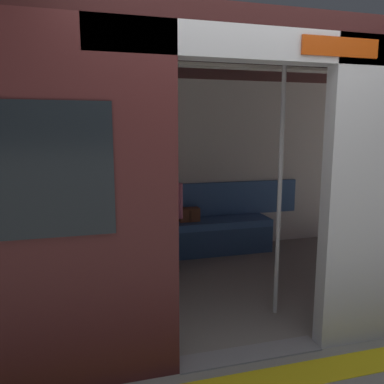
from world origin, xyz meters
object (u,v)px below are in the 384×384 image
at_px(person_seated, 161,207).
at_px(handbag, 189,215).
at_px(bench_seat, 179,231).
at_px(grab_pole_door, 170,196).
at_px(train_car, 194,135).
at_px(book, 135,223).
at_px(grab_pole_far, 280,190).

relative_size(person_seated, handbag, 4.49).
bearing_deg(person_seated, bench_seat, -166.97).
bearing_deg(grab_pole_door, bench_seat, -105.34).
height_order(train_car, book, train_car).
xyz_separation_m(train_car, grab_pole_far, (-0.56, 0.67, -0.45)).
distance_m(train_car, grab_pole_far, 0.98).
bearing_deg(person_seated, handbag, -164.79).
relative_size(grab_pole_door, grab_pole_far, 1.00).
distance_m(person_seated, grab_pole_far, 1.82).
distance_m(person_seated, book, 0.39).
relative_size(train_car, book, 29.09).
bearing_deg(grab_pole_far, grab_pole_door, 3.74).
relative_size(handbag, grab_pole_door, 0.12).
height_order(person_seated, grab_pole_door, grab_pole_door).
height_order(grab_pole_door, grab_pole_far, same).
xyz_separation_m(book, grab_pole_far, (-1.01, 1.74, 0.65)).
height_order(bench_seat, book, book).
relative_size(bench_seat, handbag, 9.38).
bearing_deg(handbag, train_car, 77.73).
bearing_deg(book, grab_pole_far, 125.97).
bearing_deg(grab_pole_door, train_car, -118.31).
height_order(bench_seat, handbag, handbag).
bearing_deg(book, grab_pole_door, 97.80).
bearing_deg(person_seated, grab_pole_far, 113.51).
bearing_deg(handbag, grab_pole_door, 70.73).
distance_m(bench_seat, book, 0.55).
height_order(person_seated, book, person_seated).
xyz_separation_m(bench_seat, person_seated, (0.23, 0.05, 0.33)).
distance_m(bench_seat, person_seated, 0.40).
distance_m(grab_pole_door, grab_pole_far, 0.95).
distance_m(handbag, book, 0.69).
bearing_deg(handbag, grab_pole_far, 100.78).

